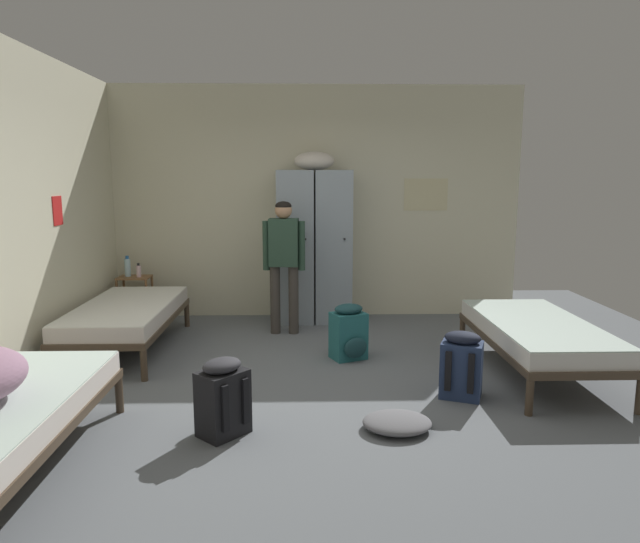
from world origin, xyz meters
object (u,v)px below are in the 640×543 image
at_px(shelf_unit, 135,295).
at_px(bed_right, 537,333).
at_px(backpack_navy, 462,366).
at_px(backpack_black, 222,398).
at_px(backpack_teal, 349,333).
at_px(locker_bank, 314,243).
at_px(water_bottle, 128,267).
at_px(clothes_pile_grey, 397,422).
at_px(person_traveler, 284,255).
at_px(bed_left_rear, 127,314).
at_px(lotion_bottle, 139,271).

distance_m(shelf_unit, bed_right, 4.62).
relative_size(shelf_unit, backpack_navy, 1.04).
bearing_deg(shelf_unit, backpack_black, -64.32).
bearing_deg(backpack_navy, backpack_teal, 129.91).
relative_size(locker_bank, water_bottle, 8.19).
height_order(bed_right, backpack_teal, backpack_teal).
height_order(locker_bank, backpack_black, locker_bank).
xyz_separation_m(shelf_unit, clothes_pile_grey, (2.74, -3.10, -0.29)).
bearing_deg(locker_bank, clothes_pile_grey, -80.32).
distance_m(shelf_unit, backpack_teal, 2.93).
distance_m(bed_right, backpack_black, 2.93).
relative_size(bed_right, backpack_black, 3.45).
bearing_deg(person_traveler, water_bottle, 163.38).
bearing_deg(bed_left_rear, clothes_pile_grey, -38.09).
height_order(bed_left_rear, water_bottle, water_bottle).
relative_size(locker_bank, lotion_bottle, 12.14).
xyz_separation_m(bed_right, bed_left_rear, (-3.94, 0.81, 0.00)).
height_order(person_traveler, backpack_black, person_traveler).
bearing_deg(water_bottle, backpack_black, -63.29).
distance_m(shelf_unit, water_bottle, 0.35).
bearing_deg(bed_left_rear, backpack_teal, -8.75).
relative_size(lotion_bottle, clothes_pile_grey, 0.35).
height_order(shelf_unit, lotion_bottle, lotion_bottle).
distance_m(bed_right, backpack_navy, 1.00).
bearing_deg(clothes_pile_grey, backpack_black, -178.31).
relative_size(bed_left_rear, backpack_black, 3.45).
relative_size(person_traveler, lotion_bottle, 8.83).
bearing_deg(backpack_navy, bed_left_rear, 156.46).
height_order(lotion_bottle, backpack_black, lotion_bottle).
relative_size(locker_bank, backpack_teal, 3.76).
bearing_deg(backpack_teal, clothes_pile_grey, -82.12).
bearing_deg(locker_bank, backpack_teal, -78.45).
bearing_deg(backpack_navy, bed_right, 32.93).
relative_size(locker_bank, person_traveler, 1.37).
bearing_deg(backpack_teal, lotion_bottle, 149.17).
relative_size(water_bottle, clothes_pile_grey, 0.51).
relative_size(bed_right, water_bottle, 7.52).
bearing_deg(clothes_pile_grey, locker_bank, 99.68).
distance_m(person_traveler, backpack_navy, 2.54).
xyz_separation_m(person_traveler, water_bottle, (-1.93, 0.58, -0.22)).
bearing_deg(person_traveler, backpack_teal, -54.83).
height_order(backpack_black, backpack_teal, same).
relative_size(lotion_bottle, backpack_navy, 0.31).
height_order(bed_left_rear, lotion_bottle, lotion_bottle).
height_order(lotion_bottle, backpack_navy, lotion_bottle).
height_order(locker_bank, bed_right, locker_bank).
bearing_deg(lotion_bottle, person_traveler, -16.17).
xyz_separation_m(locker_bank, shelf_unit, (-2.20, -0.03, -0.62)).
relative_size(water_bottle, backpack_black, 0.46).
distance_m(bed_right, lotion_bottle, 4.55).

